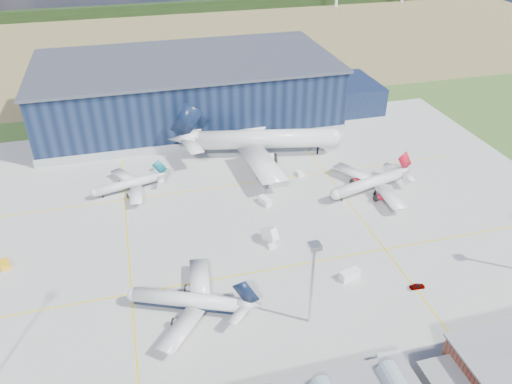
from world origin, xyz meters
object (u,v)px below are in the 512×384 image
object	(u,v)px
car_b	(376,374)
gse_cart_a	(300,174)
airliner_red	(369,178)
gse_van_b	(265,201)
gse_tug_b	(180,338)
gse_tug_a	(5,264)
car_a	(417,286)
light_mast_center	(313,271)
gse_cart_b	(261,175)
hangar	(194,92)
airliner_navy	(186,294)
airliner_widebody	(265,130)
gse_tug_c	(289,140)
gse_van_c	(389,360)
airstair	(269,237)
airliner_regional	(126,180)
gse_van_a	(350,275)

from	to	relation	value
car_b	gse_cart_a	bearing A→B (deg)	-20.88
airliner_red	gse_van_b	bearing A→B (deg)	-18.36
gse_tug_b	gse_cart_a	xyz separation A→B (m)	(50.69, 63.11, 0.09)
airliner_red	gse_tug_a	world-z (taller)	airliner_red
car_a	gse_tug_a	bearing A→B (deg)	73.70
light_mast_center	gse_cart_b	size ratio (longest dim) A/B	7.77
hangar	car_b	distance (m)	144.05
hangar	gse_tug_a	xyz separation A→B (m)	(-65.07, -85.44, -10.81)
airliner_navy	car_a	bearing A→B (deg)	-164.18
gse_tug_a	gse_tug_b	distance (m)	56.08
hangar	airliner_widebody	bearing A→B (deg)	-64.77
car_a	airliner_red	bearing A→B (deg)	-6.97
gse_tug_b	gse_tug_c	xyz separation A→B (m)	(55.09, 89.65, 0.16)
hangar	airliner_navy	distance (m)	115.81
light_mast_center	gse_van_c	bearing A→B (deg)	-52.28
gse_tug_c	gse_cart_b	world-z (taller)	gse_tug_c
airliner_navy	gse_cart_b	world-z (taller)	airliner_navy
gse_tug_b	airstair	world-z (taller)	airstair
airliner_regional	gse_van_c	size ratio (longest dim) A/B	4.99
airliner_red	airliner_widebody	xyz separation A→B (m)	(-25.99, 34.37, 4.90)
gse_van_b	gse_cart_b	xyz separation A→B (m)	(3.33, 17.02, -0.46)
gse_tug_b	car_b	xyz separation A→B (m)	(38.36, -20.35, 0.07)
airliner_navy	gse_tug_c	xyz separation A→B (m)	(52.18, 81.08, -4.65)
airstair	light_mast_center	bearing A→B (deg)	-112.65
hangar	gse_tug_c	bearing A→B (deg)	-45.59
gse_cart_a	car_b	distance (m)	84.36
gse_van_c	car_a	size ratio (longest dim) A/B	1.35
airliner_navy	car_b	distance (m)	46.00
gse_tug_b	gse_van_c	size ratio (longest dim) A/B	0.50
airliner_red	airliner_regional	xyz separation A→B (m)	(-77.00, 21.18, -1.26)
airstair	car_a	size ratio (longest dim) A/B	1.39
airliner_widebody	car_a	bearing A→B (deg)	-65.43
airliner_widebody	gse_van_a	size ratio (longest dim) A/B	11.99
light_mast_center	car_a	world-z (taller)	light_mast_center
gse_tug_a	airliner_red	bearing A→B (deg)	-13.68
gse_tug_b	gse_van_c	world-z (taller)	gse_van_c
gse_tug_a	gse_van_a	size ratio (longest dim) A/B	0.72
airliner_red	airliner_regional	bearing A→B (deg)	-29.92
airliner_widebody	car_a	world-z (taller)	airliner_widebody
car_a	gse_cart_b	bearing A→B (deg)	22.93
airliner_red	gse_tug_a	xyz separation A→B (m)	(-110.67, -9.45, -4.80)
gse_van_b	gse_van_c	size ratio (longest dim) A/B	0.90
light_mast_center	gse_van_a	distance (m)	23.97
gse_tug_b	car_a	xyz separation A→B (m)	(60.66, 1.19, 0.09)
gse_tug_b	gse_cart_a	bearing A→B (deg)	74.64
airliner_regional	gse_van_b	bearing A→B (deg)	142.10
gse_van_a	gse_van_c	distance (m)	27.69
gse_tug_c	gse_cart_a	bearing A→B (deg)	-78.55
gse_tug_a	gse_van_c	world-z (taller)	gse_van_c
airliner_red	gse_tug_c	size ratio (longest dim) A/B	10.10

